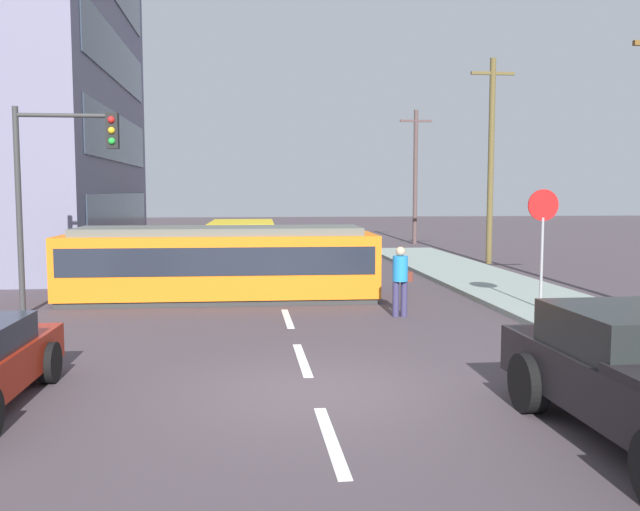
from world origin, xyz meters
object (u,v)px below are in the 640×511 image
object	(u,v)px
parked_sedan_furthest	(157,238)
parked_sedan_far	(151,248)
traffic_light_mast	(59,171)
city_bus	(242,240)
utility_pole_mid	(491,158)
utility_pole_far	(415,174)
pedestrian_crossing	(400,277)
parked_sedan_mid	(113,264)
streetcar_tram	(220,262)
stop_sign	(543,224)

from	to	relation	value
parked_sedan_furthest	parked_sedan_far	bearing A→B (deg)	-85.56
traffic_light_mast	city_bus	bearing A→B (deg)	68.48
parked_sedan_far	parked_sedan_furthest	size ratio (longest dim) A/B	1.11
parked_sedan_furthest	utility_pole_mid	world-z (taller)	utility_pole_mid
traffic_light_mast	parked_sedan_furthest	bearing A→B (deg)	89.81
traffic_light_mast	utility_pole_far	world-z (taller)	utility_pole_far
pedestrian_crossing	utility_pole_far	xyz separation A→B (m)	(5.96, 22.26, 2.97)
parked_sedan_mid	utility_pole_mid	xyz separation A→B (m)	(14.29, 4.47, 3.71)
parked_sedan_mid	parked_sedan_far	size ratio (longest dim) A/B	0.91
parked_sedan_far	utility_pole_far	xyz separation A→B (m)	(13.44, 9.10, 3.29)
traffic_light_mast	streetcar_tram	bearing A→B (deg)	27.41
pedestrian_crossing	utility_pole_mid	world-z (taller)	utility_pole_mid
parked_sedan_mid	parked_sedan_far	xyz separation A→B (m)	(0.43, 6.11, 0.00)
streetcar_tram	pedestrian_crossing	distance (m)	5.31
parked_sedan_mid	parked_sedan_furthest	size ratio (longest dim) A/B	1.00
streetcar_tram	traffic_light_mast	world-z (taller)	traffic_light_mast
parked_sedan_mid	parked_sedan_furthest	distance (m)	12.38
traffic_light_mast	utility_pole_mid	xyz separation A→B (m)	(14.41, 10.35, 0.88)
streetcar_tram	parked_sedan_mid	bearing A→B (deg)	132.18
stop_sign	utility_pole_mid	bearing A→B (deg)	75.92
stop_sign	streetcar_tram	bearing A→B (deg)	158.67
city_bus	parked_sedan_mid	distance (m)	6.56
parked_sedan_mid	city_bus	bearing A→B (deg)	50.30
parked_sedan_far	utility_pole_mid	distance (m)	14.44
traffic_light_mast	utility_pole_far	size ratio (longest dim) A/B	0.66
parked_sedan_mid	traffic_light_mast	xyz separation A→B (m)	(-0.12, -5.89, 2.83)
city_bus	pedestrian_crossing	bearing A→B (deg)	-72.89
parked_sedan_mid	traffic_light_mast	bearing A→B (deg)	-91.19
stop_sign	utility_pole_mid	xyz separation A→B (m)	(2.88, 11.48, 2.14)
traffic_light_mast	utility_pole_mid	world-z (taller)	utility_pole_mid
streetcar_tram	parked_sedan_far	bearing A→B (deg)	107.44
pedestrian_crossing	stop_sign	distance (m)	3.71
city_bus	parked_sedan_far	size ratio (longest dim) A/B	1.11
traffic_light_mast	utility_pole_far	xyz separation A→B (m)	(13.99, 21.10, 0.46)
city_bus	parked_sedan_mid	xyz separation A→B (m)	(-4.19, -5.04, -0.38)
utility_pole_mid	utility_pole_far	world-z (taller)	utility_pole_mid
streetcar_tram	stop_sign	bearing A→B (deg)	-21.33
streetcar_tram	traffic_light_mast	xyz separation A→B (m)	(-3.71, -1.93, 2.41)
city_bus	stop_sign	distance (m)	14.10
streetcar_tram	stop_sign	size ratio (longest dim) A/B	2.97
parked_sedan_furthest	utility_pole_mid	bearing A→B (deg)	-28.87
streetcar_tram	stop_sign	distance (m)	8.47
parked_sedan_furthest	utility_pole_far	distance (m)	14.59
stop_sign	traffic_light_mast	xyz separation A→B (m)	(-11.53, 1.13, 1.25)
streetcar_tram	utility_pole_far	distance (m)	21.94
streetcar_tram	utility_pole_mid	distance (m)	14.01
parked_sedan_far	parked_sedan_furthest	xyz separation A→B (m)	(-0.49, 6.26, -0.00)
stop_sign	parked_sedan_far	bearing A→B (deg)	129.91
parked_sedan_mid	utility_pole_mid	world-z (taller)	utility_pole_mid
utility_pole_far	pedestrian_crossing	bearing A→B (deg)	-104.98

